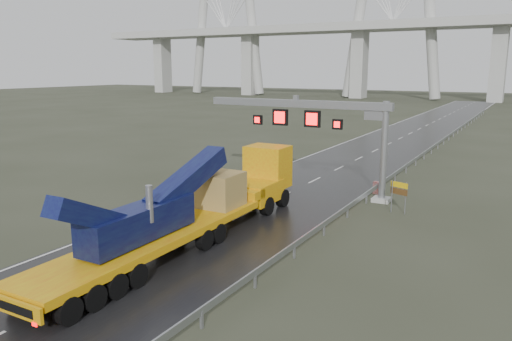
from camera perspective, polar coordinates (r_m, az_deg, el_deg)
The scene contains 7 objects.
ground at distance 25.09m, azimuth -13.69°, elevation -10.83°, with size 400.00×400.00×0.00m, color #2F3323.
road at distance 59.71m, azimuth 13.46°, elevation 2.22°, with size 11.00×200.00×0.02m, color black.
guardrail at distance 48.57m, azimuth 17.08°, elevation 0.74°, with size 0.20×140.00×1.40m, color #92969A, non-canonical shape.
sign_gantry at distance 37.63m, azimuth 7.47°, elevation 5.69°, with size 14.90×1.20×7.42m.
heavy_haul_truck at distance 28.76m, azimuth -5.71°, elevation -3.56°, with size 3.36×21.34×5.00m.
exit_sign_pair at distance 34.13m, azimuth 16.02°, elevation -2.28°, with size 1.20×0.48×2.15m.
striped_barrier at distance 39.12m, azimuth 13.68°, elevation -1.95°, with size 0.57×0.31×0.97m, color red.
Camera 1 is at (16.17, -16.70, 9.45)m, focal length 35.00 mm.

